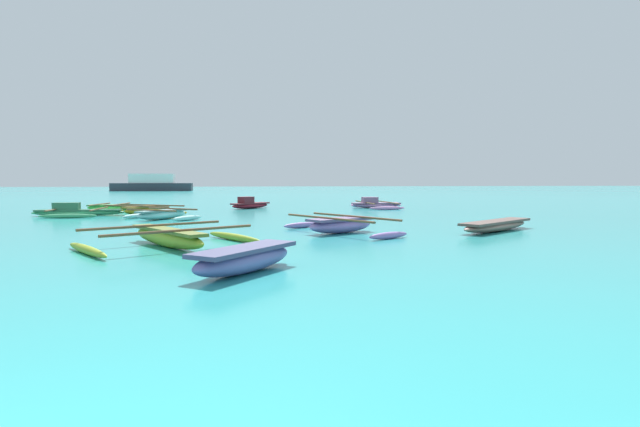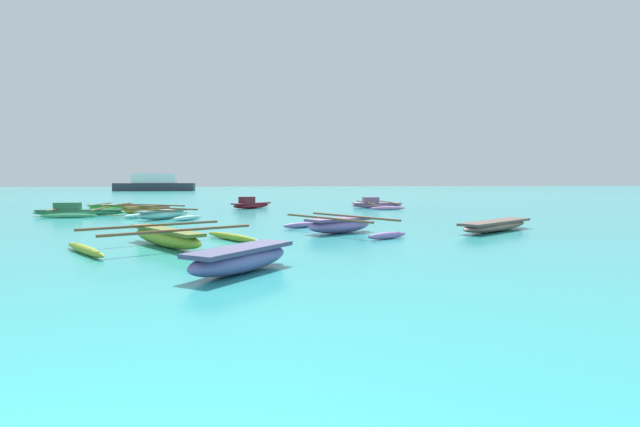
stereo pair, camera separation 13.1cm
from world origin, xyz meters
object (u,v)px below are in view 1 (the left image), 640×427
(moored_boat_4, at_px, (77,211))
(moored_boat_8, at_px, (245,258))
(moored_boat_6, at_px, (162,214))
(moored_boat_7, at_px, (341,225))
(distant_ferry, at_px, (152,184))
(moored_boat_5, at_px, (250,204))
(moored_boat_0, at_px, (375,204))
(moored_boat_3, at_px, (496,225))
(moored_boat_1, at_px, (168,237))
(moored_boat_2, at_px, (110,207))
(moored_boat_9, at_px, (144,210))

(moored_boat_4, distance_m, moored_boat_8, 17.51)
(moored_boat_6, relative_size, moored_boat_7, 0.76)
(distant_ferry, bearing_deg, moored_boat_5, -73.41)
(moored_boat_0, bearing_deg, moored_boat_5, 175.54)
(moored_boat_3, xyz_separation_m, moored_boat_4, (-16.13, 9.35, 0.01))
(moored_boat_4, bearing_deg, moored_boat_3, -31.20)
(moored_boat_6, distance_m, distant_ferry, 56.39)
(moored_boat_8, distance_m, distant_ferry, 69.76)
(moored_boat_1, height_order, moored_boat_8, moored_boat_1)
(moored_boat_0, distance_m, moored_boat_2, 15.07)
(moored_boat_1, distance_m, moored_boat_4, 13.20)
(moored_boat_3, xyz_separation_m, distant_ferry, (-22.32, 62.04, 0.84))
(moored_boat_2, xyz_separation_m, moored_boat_4, (-0.55, -3.69, 0.02))
(moored_boat_2, distance_m, moored_boat_5, 7.61)
(moored_boat_2, height_order, moored_boat_3, moored_boat_2)
(moored_boat_1, distance_m, moored_boat_3, 10.47)
(moored_boat_3, height_order, moored_boat_5, moored_boat_5)
(moored_boat_6, height_order, moored_boat_7, moored_boat_7)
(moored_boat_7, distance_m, distant_ferry, 64.20)
(moored_boat_8, bearing_deg, moored_boat_9, 54.54)
(moored_boat_2, bearing_deg, moored_boat_5, 14.10)
(moored_boat_1, bearing_deg, moored_boat_9, 161.06)
(moored_boat_1, xyz_separation_m, moored_boat_2, (-5.40, 15.47, -0.05))
(moored_boat_4, xyz_separation_m, moored_boat_8, (7.92, -15.62, 0.06))
(moored_boat_2, distance_m, moored_boat_6, 7.41)
(moored_boat_4, distance_m, moored_boat_6, 5.10)
(moored_boat_2, height_order, moored_boat_5, moored_boat_5)
(moored_boat_6, bearing_deg, moored_boat_7, -98.62)
(moored_boat_5, height_order, distant_ferry, distant_ferry)
(moored_boat_2, bearing_deg, moored_boat_3, -34.34)
(moored_boat_7, bearing_deg, moored_boat_4, 109.49)
(moored_boat_5, height_order, moored_boat_6, moored_boat_5)
(moored_boat_1, distance_m, moored_boat_8, 4.31)
(moored_boat_8, xyz_separation_m, moored_boat_9, (-4.99, 16.16, -0.04))
(moored_boat_6, xyz_separation_m, moored_boat_7, (6.60, -6.48, 0.04))
(moored_boat_1, relative_size, moored_boat_6, 1.40)
(moored_boat_4, bearing_deg, moored_boat_6, -33.08)
(moored_boat_3, relative_size, moored_boat_4, 0.89)
(moored_boat_2, bearing_deg, moored_boat_8, -63.55)
(moored_boat_1, relative_size, moored_boat_2, 1.50)
(moored_boat_5, xyz_separation_m, distant_ferry, (-14.27, 47.88, 0.79))
(moored_boat_0, xyz_separation_m, moored_boat_5, (-7.52, 0.32, 0.03))
(moored_boat_0, distance_m, distant_ferry, 52.90)
(moored_boat_1, bearing_deg, moored_boat_4, 174.07)
(moored_boat_0, relative_size, moored_boat_7, 1.01)
(moored_boat_3, distance_m, distant_ferry, 65.94)
(moored_boat_1, bearing_deg, moored_boat_6, 157.44)
(moored_boat_2, distance_m, moored_boat_4, 3.73)
(moored_boat_5, bearing_deg, moored_boat_3, -104.50)
(moored_boat_0, relative_size, moored_boat_9, 1.05)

